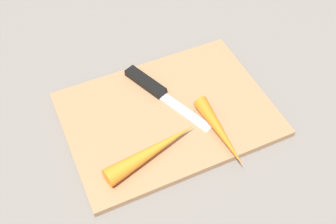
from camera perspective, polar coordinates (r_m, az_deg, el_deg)
ground_plane at (r=0.73m, az=0.00°, el=-0.58°), size 1.40×1.40×0.00m
cutting_board at (r=0.73m, az=0.00°, el=-0.29°), size 0.36×0.26×0.01m
knife at (r=0.76m, az=-2.44°, el=3.67°), size 0.09×0.19×0.01m
carrot_short at (r=0.69m, az=7.32°, el=-2.78°), size 0.03×0.15×0.03m
carrot_long at (r=0.66m, az=-2.18°, el=-5.42°), size 0.17×0.07×0.03m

